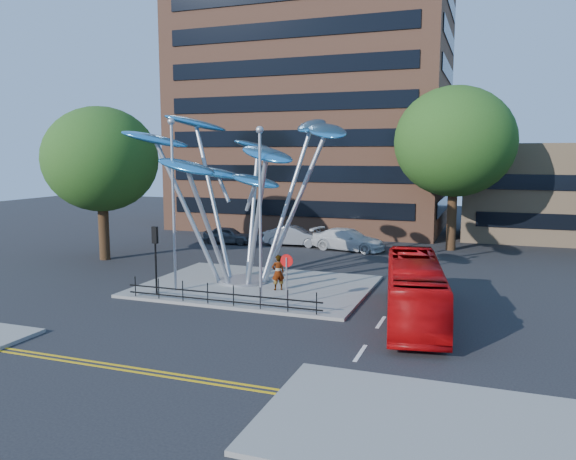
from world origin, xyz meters
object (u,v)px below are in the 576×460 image
at_px(parked_car_left, 228,235).
at_px(parked_car_right, 348,240).
at_px(no_entry_sign_island, 287,271).
at_px(red_bus, 414,290).
at_px(pedestrian, 278,272).
at_px(leaf_sculpture, 243,159).
at_px(parked_car_mid, 294,236).
at_px(street_lamp_right, 260,198).
at_px(tree_right, 455,142).
at_px(tree_left, 101,160).
at_px(traffic_light_island, 155,246).
at_px(street_lamp_left, 173,190).

distance_m(parked_car_left, parked_car_right, 9.83).
distance_m(no_entry_sign_island, red_bus, 5.80).
bearing_deg(pedestrian, leaf_sculpture, -64.11).
height_order(red_bus, parked_car_mid, red_bus).
distance_m(street_lamp_right, pedestrian, 4.65).
relative_size(tree_right, leaf_sculpture, 0.95).
bearing_deg(street_lamp_right, parked_car_mid, 104.08).
bearing_deg(parked_car_left, street_lamp_right, -153.55).
bearing_deg(parked_car_right, tree_left, 131.89).
xyz_separation_m(no_entry_sign_island, pedestrian, (-1.50, 2.82, -0.74)).
bearing_deg(parked_car_right, parked_car_left, 101.13).
distance_m(tree_left, red_bus, 23.56).
relative_size(street_lamp_right, parked_car_mid, 1.76).
bearing_deg(tree_right, red_bus, -90.69).
xyz_separation_m(tree_left, no_entry_sign_island, (16.00, -7.48, -4.98)).
distance_m(tree_right, pedestrian, 19.56).
relative_size(traffic_light_island, parked_car_left, 0.85).
relative_size(street_lamp_right, parked_car_left, 2.06).
bearing_deg(no_entry_sign_island, pedestrian, 118.10).
relative_size(street_lamp_left, parked_car_mid, 1.87).
bearing_deg(tree_right, leaf_sculpture, -123.31).
xyz_separation_m(tree_left, pedestrian, (14.50, -4.67, -5.72)).
bearing_deg(parked_car_right, no_entry_sign_island, -166.05).
relative_size(tree_right, red_bus, 1.26).
bearing_deg(street_lamp_left, parked_car_mid, 87.27).
relative_size(tree_right, traffic_light_island, 3.54).
xyz_separation_m(red_bus, parked_car_left, (-16.81, 16.21, -0.65)).
height_order(no_entry_sign_island, pedestrian, no_entry_sign_island).
bearing_deg(parked_car_right, traffic_light_island, 170.77).
xyz_separation_m(street_lamp_left, parked_car_right, (5.28, 15.77, -4.55)).
distance_m(parked_car_mid, parked_car_right, 4.53).
bearing_deg(red_bus, pedestrian, 151.33).
bearing_deg(leaf_sculpture, no_entry_sign_island, -45.67).
distance_m(street_lamp_left, pedestrian, 6.83).
height_order(tree_left, pedestrian, tree_left).
height_order(no_entry_sign_island, parked_car_right, no_entry_sign_island).
distance_m(tree_right, parked_car_left, 18.80).
xyz_separation_m(street_lamp_right, red_bus, (7.27, -0.17, -3.76)).
distance_m(tree_right, parked_car_mid, 13.96).
bearing_deg(parked_car_right, red_bus, -147.18).
bearing_deg(street_lamp_right, tree_left, 154.23).
bearing_deg(leaf_sculpture, street_lamp_right, -55.09).
relative_size(leaf_sculpture, parked_car_left, 3.15).
height_order(traffic_light_island, no_entry_sign_island, traffic_light_island).
distance_m(street_lamp_right, parked_car_mid, 17.88).
relative_size(street_lamp_left, parked_car_right, 1.58).
distance_m(tree_left, parked_car_mid, 15.44).
bearing_deg(street_lamp_right, pedestrian, 90.09).
distance_m(traffic_light_island, no_entry_sign_island, 7.05).
xyz_separation_m(traffic_light_island, red_bus, (12.77, 0.33, -1.28)).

